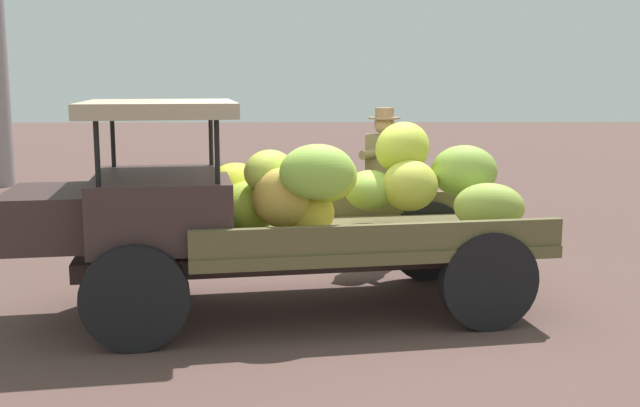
% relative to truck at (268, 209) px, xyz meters
% --- Properties ---
extents(ground_plane, '(60.00, 60.00, 0.00)m').
position_rel_truck_xyz_m(ground_plane, '(-0.57, -0.23, -0.92)').
color(ground_plane, brown).
extents(truck, '(4.62, 2.33, 1.85)m').
position_rel_truck_xyz_m(truck, '(0.00, 0.00, 0.00)').
color(truck, '#392827').
rests_on(truck, ground).
extents(farmer, '(0.52, 0.48, 1.73)m').
position_rel_truck_xyz_m(farmer, '(-1.16, -1.65, 0.07)').
color(farmer, '#806D54').
rests_on(farmer, ground).
extents(wooden_crate, '(0.67, 0.66, 0.49)m').
position_rel_truck_xyz_m(wooden_crate, '(-2.18, -1.47, -0.68)').
color(wooden_crate, olive).
rests_on(wooden_crate, ground).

